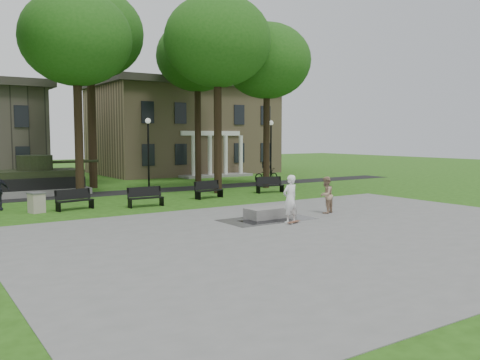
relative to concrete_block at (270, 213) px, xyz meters
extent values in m
plane|color=#244B11|center=(-0.37, 1.09, -0.24)|extent=(120.00, 120.00, 0.00)
cube|color=gray|center=(-0.37, -3.91, -0.23)|extent=(22.00, 16.00, 0.02)
cube|color=black|center=(-0.37, 13.09, -0.24)|extent=(44.00, 2.60, 0.01)
cube|color=#9E8460|center=(9.63, 27.09, 3.75)|extent=(16.00, 11.00, 8.00)
cube|color=#38332D|center=(9.63, 27.09, 8.06)|extent=(17.00, 12.00, 0.60)
cube|color=silver|center=(9.63, 21.59, 3.55)|extent=(6.00, 0.30, 0.40)
cylinder|color=black|center=(-4.87, 11.59, 3.75)|extent=(0.48, 0.48, 8.00)
ellipsoid|color=#1D5213|center=(-4.87, 11.59, 8.76)|extent=(6.20, 6.20, 5.27)
cylinder|color=black|center=(3.13, 9.59, 3.92)|extent=(0.50, 0.50, 8.32)
ellipsoid|color=#1D5213|center=(3.13, 9.59, 9.12)|extent=(6.60, 6.60, 5.61)
cylinder|color=black|center=(7.63, 10.59, 3.59)|extent=(0.46, 0.46, 7.68)
ellipsoid|color=#1D5213|center=(7.63, 10.59, 8.40)|extent=(6.00, 6.00, 5.10)
cylinder|color=black|center=(-2.37, 17.09, 4.39)|extent=(0.54, 0.54, 9.28)
ellipsoid|color=#1D5213|center=(-2.37, 17.09, 10.20)|extent=(7.20, 7.20, 6.12)
cylinder|color=black|center=(6.13, 17.59, 4.08)|extent=(0.50, 0.50, 8.64)
ellipsoid|color=#1D5213|center=(6.13, 17.59, 9.47)|extent=(6.40, 6.40, 5.44)
cylinder|color=black|center=(0.13, 13.39, 1.96)|extent=(0.12, 0.12, 4.40)
sphere|color=silver|center=(0.13, 13.39, 4.30)|extent=(0.36, 0.36, 0.36)
cylinder|color=black|center=(0.13, 13.39, -0.16)|extent=(0.32, 0.32, 0.16)
cylinder|color=black|center=(10.13, 13.39, 1.96)|extent=(0.12, 0.12, 4.40)
sphere|color=silver|center=(10.13, 13.39, 4.30)|extent=(0.36, 0.36, 0.36)
cylinder|color=black|center=(10.13, 13.39, -0.16)|extent=(0.32, 0.32, 0.16)
cube|color=gray|center=(-6.87, 15.09, -0.04)|extent=(6.50, 3.40, 0.40)
cube|color=#2A3019|center=(-6.87, 15.09, 0.70)|extent=(5.80, 2.80, 1.10)
cube|color=black|center=(-6.87, 13.74, 0.51)|extent=(5.80, 0.35, 0.70)
cube|color=black|center=(-6.87, 16.44, 0.51)|extent=(5.80, 0.35, 0.70)
cylinder|color=#2A3019|center=(-6.57, 15.09, 1.71)|extent=(2.10, 2.10, 0.90)
cylinder|color=#2A3019|center=(-4.27, 15.09, 1.71)|extent=(3.20, 0.18, 0.18)
cube|color=black|center=(-0.60, -0.50, -0.22)|extent=(2.20, 1.20, 0.00)
cube|color=gray|center=(0.00, 0.00, 0.00)|extent=(2.22, 1.04, 0.45)
cube|color=brown|center=(-0.06, -1.68, -0.19)|extent=(0.80, 0.46, 0.07)
imported|color=white|center=(-0.10, -1.48, 0.76)|extent=(0.76, 0.54, 1.97)
imported|color=tan|center=(2.89, -0.40, 0.62)|extent=(1.01, 0.91, 1.69)
imported|color=black|center=(10.20, 14.08, 0.30)|extent=(2.11, 0.84, 1.09)
imported|color=black|center=(10.20, 14.08, 1.11)|extent=(0.74, 1.21, 1.81)
cube|color=black|center=(-6.41, 7.16, 0.21)|extent=(1.85, 0.77, 0.05)
cube|color=black|center=(-6.41, 7.38, 0.51)|extent=(1.80, 0.48, 0.50)
cube|color=black|center=(-7.26, 7.16, -0.02)|extent=(0.14, 0.45, 0.45)
cube|color=black|center=(-5.56, 7.16, -0.02)|extent=(0.14, 0.45, 0.45)
cube|color=black|center=(-3.11, 6.29, 0.21)|extent=(1.81, 0.48, 0.05)
cube|color=black|center=(-3.11, 6.51, 0.51)|extent=(1.80, 0.19, 0.50)
cube|color=black|center=(-3.96, 6.29, -0.02)|extent=(0.07, 0.45, 0.45)
cube|color=black|center=(-2.26, 6.29, -0.02)|extent=(0.07, 0.45, 0.45)
cube|color=black|center=(1.30, 7.54, 0.21)|extent=(1.85, 0.79, 0.05)
cube|color=black|center=(1.30, 7.76, 0.51)|extent=(1.80, 0.49, 0.50)
cube|color=black|center=(0.45, 7.54, -0.02)|extent=(0.14, 0.45, 0.45)
cube|color=black|center=(2.15, 7.54, -0.02)|extent=(0.14, 0.45, 0.45)
cube|color=black|center=(5.95, 7.91, 0.21)|extent=(1.84, 0.69, 0.05)
cube|color=black|center=(5.95, 8.13, 0.51)|extent=(1.80, 0.39, 0.50)
cube|color=black|center=(5.10, 7.91, -0.02)|extent=(0.12, 0.45, 0.45)
cube|color=black|center=(6.80, 7.91, -0.02)|extent=(0.12, 0.45, 0.45)
cube|color=#ADA08E|center=(-8.15, 7.24, 0.21)|extent=(0.73, 0.73, 0.90)
cube|color=#4C4C4C|center=(-8.15, 7.24, 0.69)|extent=(0.81, 0.81, 0.06)
camera|label=1|loc=(-13.20, -17.52, 3.34)|focal=38.00mm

